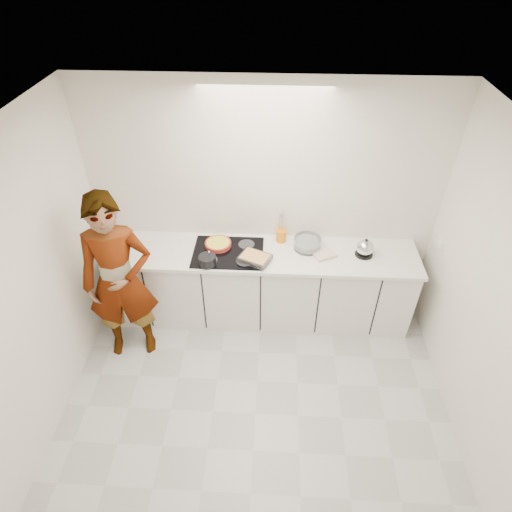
# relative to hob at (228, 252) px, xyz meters

# --- Properties ---
(floor) EXTENTS (3.60, 3.20, 0.00)m
(floor) POSITION_rel_hob_xyz_m (0.35, -1.26, -0.92)
(floor) COLOR beige
(floor) RESTS_ON ground
(ceiling) EXTENTS (3.60, 3.20, 0.00)m
(ceiling) POSITION_rel_hob_xyz_m (0.35, -1.26, 1.68)
(ceiling) COLOR white
(ceiling) RESTS_ON wall_back
(wall_back) EXTENTS (3.60, 0.00, 2.60)m
(wall_back) POSITION_rel_hob_xyz_m (0.35, 0.34, 0.38)
(wall_back) COLOR white
(wall_back) RESTS_ON ground
(wall_left) EXTENTS (0.00, 3.20, 2.60)m
(wall_left) POSITION_rel_hob_xyz_m (-1.45, -1.26, 0.38)
(wall_left) COLOR white
(wall_left) RESTS_ON ground
(wall_right) EXTENTS (0.02, 3.20, 2.60)m
(wall_right) POSITION_rel_hob_xyz_m (2.15, -1.24, 0.38)
(wall_right) COLOR white
(wall_right) RESTS_ON ground
(base_cabinets) EXTENTS (3.20, 0.58, 0.87)m
(base_cabinets) POSITION_rel_hob_xyz_m (0.35, 0.02, -0.48)
(base_cabinets) COLOR silver
(base_cabinets) RESTS_ON floor
(countertop) EXTENTS (3.24, 0.64, 0.04)m
(countertop) POSITION_rel_hob_xyz_m (0.35, 0.02, -0.03)
(countertop) COLOR white
(countertop) RESTS_ON base_cabinets
(hob) EXTENTS (0.72, 0.54, 0.01)m
(hob) POSITION_rel_hob_xyz_m (0.00, 0.00, 0.00)
(hob) COLOR black
(hob) RESTS_ON countertop
(tart_dish) EXTENTS (0.28, 0.28, 0.05)m
(tart_dish) POSITION_rel_hob_xyz_m (-0.11, 0.10, 0.03)
(tart_dish) COLOR #A92F24
(tart_dish) RESTS_ON hob
(saucepan) EXTENTS (0.18, 0.18, 0.16)m
(saucepan) POSITION_rel_hob_xyz_m (-0.18, -0.20, 0.06)
(saucepan) COLOR black
(saucepan) RESTS_ON hob
(baking_dish) EXTENTS (0.36, 0.32, 0.06)m
(baking_dish) POSITION_rel_hob_xyz_m (0.29, -0.12, 0.04)
(baking_dish) COLOR silver
(baking_dish) RESTS_ON hob
(mixing_bowl) EXTENTS (0.36, 0.36, 0.13)m
(mixing_bowl) POSITION_rel_hob_xyz_m (0.82, 0.12, 0.05)
(mixing_bowl) COLOR silver
(mixing_bowl) RESTS_ON countertop
(tea_towel) EXTENTS (0.26, 0.24, 0.04)m
(tea_towel) POSITION_rel_hob_xyz_m (0.99, 0.00, 0.01)
(tea_towel) COLOR white
(tea_towel) RESTS_ON countertop
(kettle) EXTENTS (0.19, 0.19, 0.21)m
(kettle) POSITION_rel_hob_xyz_m (1.40, 0.04, 0.08)
(kettle) COLOR black
(kettle) RESTS_ON countertop
(utensil_crock) EXTENTS (0.13, 0.13, 0.14)m
(utensil_crock) POSITION_rel_hob_xyz_m (0.54, 0.24, 0.06)
(utensil_crock) COLOR orange
(utensil_crock) RESTS_ON countertop
(cook) EXTENTS (0.75, 0.57, 1.87)m
(cook) POSITION_rel_hob_xyz_m (-0.98, -0.51, 0.02)
(cook) COLOR silver
(cook) RESTS_ON floor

